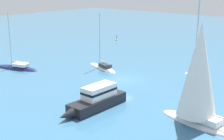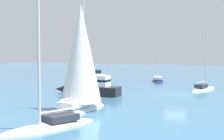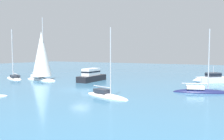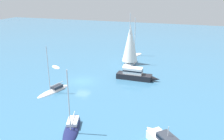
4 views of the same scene
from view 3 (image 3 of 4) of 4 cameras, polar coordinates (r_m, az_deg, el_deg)
ground_plane at (r=31.71m, az=-7.70°, el=-4.82°), size 160.00×160.00×0.00m
ketch at (r=48.52m, az=-22.86°, el=-1.77°), size 4.92×7.39×9.85m
ketch_1 at (r=31.24m, az=21.05°, el=-5.00°), size 3.78×7.21×8.34m
yacht at (r=44.16m, az=-16.89°, el=2.94°), size 3.79×7.77×11.73m
motor_cruiser at (r=41.92m, az=22.98°, el=-1.96°), size 5.10×5.37×2.79m
motor_cruiser_1 at (r=41.16m, az=-4.80°, el=-1.45°), size 8.07×2.08×2.26m
yacht_1 at (r=26.57m, az=-1.44°, el=-6.26°), size 3.39×6.62×8.12m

